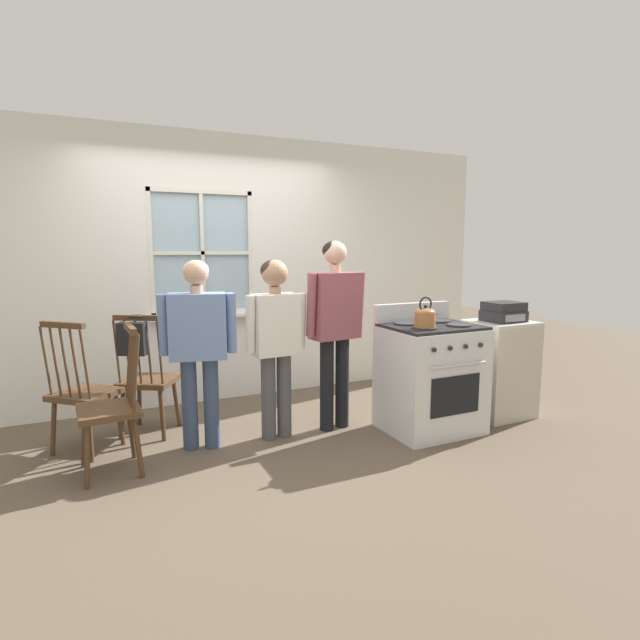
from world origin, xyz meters
The scene contains 14 objects.
ground_plane centered at (0.00, 0.00, 0.00)m, with size 16.00×16.00×0.00m, color brown.
wall_back centered at (0.01, 1.40, 1.34)m, with size 6.40×0.16×2.70m.
chair_by_window centered at (-0.76, 0.67, 0.46)m, with size 0.56×0.56×1.04m.
chair_near_wall centered at (-1.07, 0.00, 0.46)m, with size 0.43×0.44×1.04m.
chair_center_cluster centered at (-1.26, 0.48, 0.46)m, with size 0.58×0.58×1.04m.
person_elderly_left centered at (-0.43, 0.16, 0.89)m, with size 0.59×0.31×1.48m.
person_teen_center centered at (0.19, 0.12, 0.91)m, with size 0.53×0.24×1.48m.
person_adult_right centered at (0.72, 0.11, 0.99)m, with size 0.58×0.27×1.63m.
stove centered at (1.45, -0.28, 0.47)m, with size 0.78×0.68×1.08m.
kettle centered at (1.28, -0.41, 1.02)m, with size 0.21×0.17×0.25m.
potted_plant centered at (-0.03, 1.31, 0.97)m, with size 0.12×0.12×0.20m.
handbag centered at (-0.88, 0.47, 0.87)m, with size 0.24×0.25×0.31m.
side_counter centered at (2.28, -0.23, 0.45)m, with size 0.55×0.50×0.90m.
stereo centered at (2.28, -0.26, 0.99)m, with size 0.34×0.29×0.18m.
Camera 1 is at (-1.19, -3.65, 1.58)m, focal length 28.00 mm.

